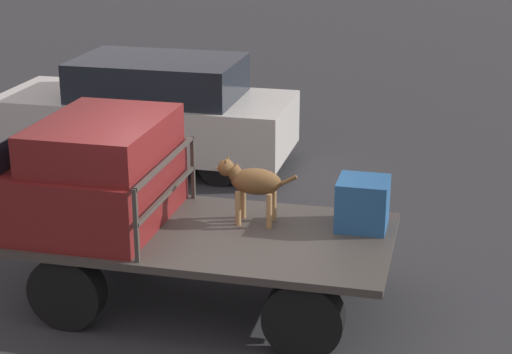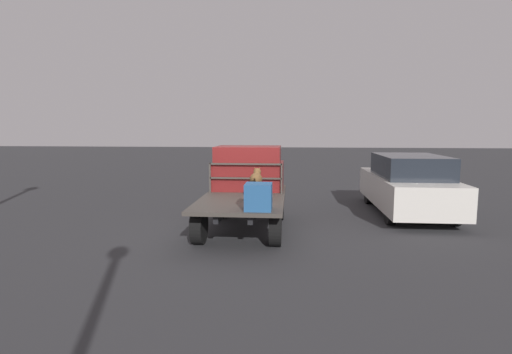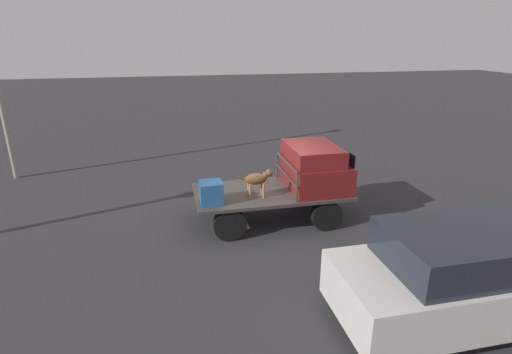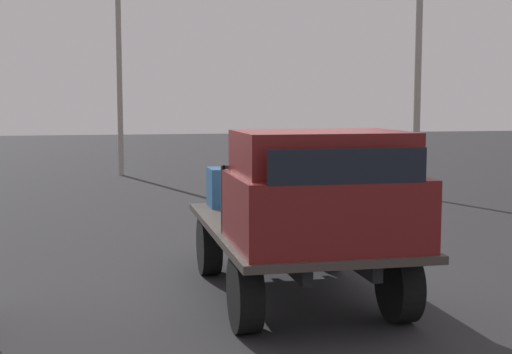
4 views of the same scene
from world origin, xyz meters
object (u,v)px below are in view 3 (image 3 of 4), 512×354
Objects in this scene: flatbed_truck at (271,199)px; parked_sedan at (469,275)px; cargo_crate at (211,193)px; dog at (258,179)px.

parked_sedan reaches higher than flatbed_truck.
flatbed_truck is 7.41× the size of cargo_crate.
flatbed_truck is 4.36× the size of dog.
dog is 1.18m from cargo_crate.
dog reaches higher than cargo_crate.
cargo_crate reaches higher than flatbed_truck.
flatbed_truck is 0.86m from dog.
parked_sedan reaches higher than dog.
dog is 4.84m from parked_sedan.
parked_sedan reaches higher than cargo_crate.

